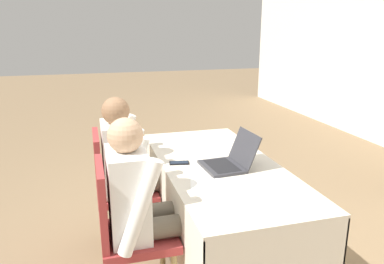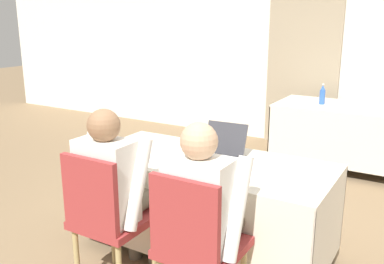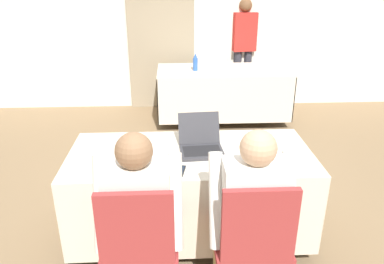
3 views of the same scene
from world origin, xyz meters
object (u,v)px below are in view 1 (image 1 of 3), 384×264
object	(u,v)px
person_white_shirt	(142,201)
chair_near_right	(125,228)
chair_near_left	(116,185)
person_checkered_shirt	(129,164)
laptop	(229,161)
cell_phone	(179,163)

from	to	relation	value
person_white_shirt	chair_near_right	bearing A→B (deg)	90.00
chair_near_left	person_checkered_shirt	world-z (taller)	person_checkered_shirt
laptop	person_checkered_shirt	distance (m)	0.76
laptop	chair_near_left	distance (m)	0.88
cell_phone	person_checkered_shirt	world-z (taller)	person_checkered_shirt
laptop	chair_near_left	size ratio (longest dim) A/B	0.38
person_checkered_shirt	person_white_shirt	size ratio (longest dim) A/B	1.00
chair_near_left	chair_near_right	world-z (taller)	same
laptop	chair_near_right	size ratio (longest dim) A/B	0.38
cell_phone	chair_near_left	distance (m)	0.54
laptop	person_checkered_shirt	bearing A→B (deg)	-126.10
person_checkered_shirt	person_white_shirt	distance (m)	0.65
laptop	person_white_shirt	world-z (taller)	person_white_shirt
cell_phone	chair_near_left	size ratio (longest dim) A/B	0.16
chair_near_left	person_checkered_shirt	bearing A→B (deg)	-90.00
laptop	cell_phone	bearing A→B (deg)	-121.61
person_white_shirt	person_checkered_shirt	bearing A→B (deg)	0.00
chair_near_left	person_checkered_shirt	distance (m)	0.19
person_white_shirt	laptop	bearing A→B (deg)	-68.73
cell_phone	chair_near_left	bearing A→B (deg)	-107.91
cell_phone	chair_near_right	world-z (taller)	chair_near_right
chair_near_right	person_white_shirt	xyz separation A→B (m)	(0.00, 0.10, 0.16)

